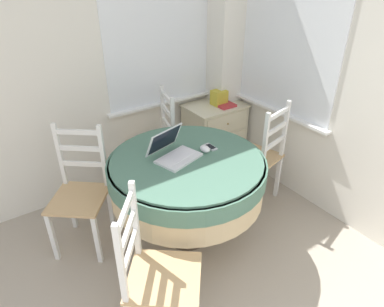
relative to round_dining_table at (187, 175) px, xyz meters
The scene contains 12 objects.
corner_room_shell 0.74m from the round_dining_table, ahead, with size 4.47×4.90×2.55m.
round_dining_table is the anchor object (origin of this frame).
laptop 0.22m from the round_dining_table, 133.66° to the left, with size 0.38×0.37×0.21m.
computer_mouse 0.24m from the round_dining_table, ahead, with size 0.06×0.10×0.05m.
cell_phone 0.29m from the round_dining_table, ahead, with size 0.06×0.12×0.01m.
dining_chair_near_back_window 0.84m from the round_dining_table, 78.27° to the left, with size 0.50×0.49×0.99m.
dining_chair_near_right_window 0.85m from the round_dining_table, ahead, with size 0.48×0.50×0.99m.
dining_chair_camera_near 0.85m from the round_dining_table, 136.15° to the right, with size 0.57×0.57×0.99m.
dining_chair_left_flank 0.83m from the round_dining_table, 148.11° to the left, with size 0.57×0.57×0.99m.
corner_cabinet 1.25m from the round_dining_table, 42.12° to the left, with size 0.61×0.46×0.70m.
storage_box 1.26m from the round_dining_table, 40.62° to the left, with size 0.14×0.13×0.15m.
book_on_cabinet 1.24m from the round_dining_table, 37.88° to the left, with size 0.18×0.21×0.02m.
Camera 1 is at (-0.22, 0.16, 2.05)m, focal length 32.00 mm.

